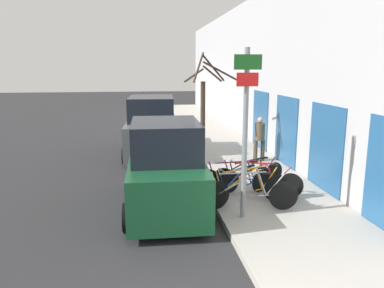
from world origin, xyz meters
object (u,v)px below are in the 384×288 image
(parked_car_0, at_px, (166,170))
(parked_car_1, at_px, (152,129))
(bicycle_4, at_px, (239,178))
(signpost, at_px, (245,128))
(bicycle_0, at_px, (247,193))
(bicycle_5, at_px, (253,175))
(bicycle_2, at_px, (241,185))
(bicycle_3, at_px, (257,180))
(pedestrian_near, at_px, (260,136))
(bicycle_1, at_px, (247,189))
(street_tree, at_px, (204,111))

(parked_car_0, bearing_deg, parked_car_1, 92.60)
(bicycle_4, distance_m, parked_car_1, 5.75)
(signpost, relative_size, bicycle_0, 1.57)
(signpost, distance_m, parked_car_1, 7.42)
(bicycle_5, bearing_deg, bicycle_2, 119.59)
(bicycle_0, xyz_separation_m, bicycle_3, (0.57, 1.05, -0.02))
(bicycle_3, bearing_deg, bicycle_4, 73.60)
(bicycle_2, bearing_deg, bicycle_4, -42.22)
(pedestrian_near, bearing_deg, bicycle_0, -115.00)
(bicycle_1, relative_size, pedestrian_near, 1.45)
(signpost, height_order, bicycle_1, signpost)
(bicycle_5, relative_size, pedestrian_near, 1.30)
(signpost, xyz_separation_m, parked_car_0, (-1.67, 1.13, -1.18))
(bicycle_5, xyz_separation_m, pedestrian_near, (1.11, 2.90, 0.56))
(bicycle_0, distance_m, bicycle_4, 1.41)
(parked_car_1, relative_size, street_tree, 1.26)
(bicycle_0, bearing_deg, pedestrian_near, -13.02)
(street_tree, bearing_deg, parked_car_1, 126.78)
(signpost, xyz_separation_m, bicycle_1, (0.29, 0.71, -1.64))
(bicycle_5, distance_m, parked_car_0, 2.72)
(bicycle_3, relative_size, street_tree, 0.58)
(signpost, distance_m, street_tree, 4.79)
(pedestrian_near, bearing_deg, bicycle_5, -114.81)
(bicycle_2, xyz_separation_m, parked_car_1, (-2.07, 5.90, 0.55))
(bicycle_2, height_order, bicycle_4, bicycle_4)
(bicycle_3, bearing_deg, parked_car_1, 49.28)
(bicycle_2, xyz_separation_m, pedestrian_near, (1.70, 3.72, 0.56))
(signpost, distance_m, bicycle_2, 2.08)
(bicycle_0, relative_size, bicycle_2, 1.29)
(parked_car_1, bearing_deg, bicycle_3, -61.70)
(bicycle_0, height_order, street_tree, street_tree)
(bicycle_4, height_order, pedestrian_near, pedestrian_near)
(signpost, height_order, parked_car_0, signpost)
(pedestrian_near, xyz_separation_m, street_tree, (-2.04, -0.13, 0.94))
(bicycle_5, relative_size, parked_car_1, 0.43)
(bicycle_4, bearing_deg, signpost, 171.81)
(bicycle_2, bearing_deg, bicycle_5, -67.47)
(bicycle_5, bearing_deg, signpost, 131.98)
(bicycle_2, bearing_deg, bicycle_3, -95.63)
(bicycle_3, relative_size, parked_car_0, 0.53)
(bicycle_4, bearing_deg, bicycle_0, 177.04)
(bicycle_2, distance_m, bicycle_5, 1.01)
(bicycle_5, relative_size, parked_car_0, 0.50)
(pedestrian_near, bearing_deg, bicycle_4, -120.80)
(bicycle_2, relative_size, bicycle_5, 0.89)
(bicycle_0, xyz_separation_m, bicycle_1, (0.07, 0.30, 0.00))
(bicycle_3, distance_m, parked_car_0, 2.52)
(parked_car_0, distance_m, pedestrian_near, 5.26)
(signpost, xyz_separation_m, street_tree, (-0.06, 4.79, -0.17))
(parked_car_0, bearing_deg, street_tree, 67.71)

